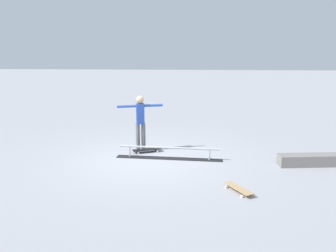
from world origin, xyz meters
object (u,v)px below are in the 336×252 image
object	(u,v)px
skate_ledge	(322,160)
skateboard_main	(147,150)
loose_skateboard_natural	(238,188)
skater_main	(140,119)
grind_rail	(169,154)

from	to	relation	value
skate_ledge	skateboard_main	size ratio (longest dim) A/B	2.69
skateboard_main	loose_skateboard_natural	bearing A→B (deg)	107.76
skater_main	loose_skateboard_natural	bearing A→B (deg)	114.48
grind_rail	loose_skateboard_natural	size ratio (longest dim) A/B	3.56
skateboard_main	skate_ledge	bearing A→B (deg)	147.57
skate_ledge	skater_main	xyz separation A→B (m)	(4.69, -1.02, 0.77)
grind_rail	skater_main	bearing A→B (deg)	-34.95
skate_ledge	loose_skateboard_natural	distance (m)	2.94
skateboard_main	loose_skateboard_natural	world-z (taller)	same
skateboard_main	loose_skateboard_natural	distance (m)	3.47
skate_ledge	skateboard_main	distance (m)	4.58
skater_main	skateboard_main	world-z (taller)	skater_main
grind_rail	loose_skateboard_natural	xyz separation A→B (m)	(-1.55, 2.15, -0.07)
grind_rail	skateboard_main	distance (m)	0.85
grind_rail	skate_ledge	bearing A→B (deg)	179.62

